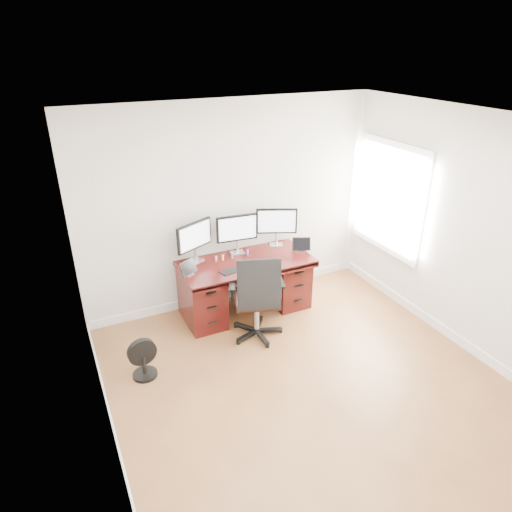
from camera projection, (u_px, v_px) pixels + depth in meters
name	position (u px, v px, depth m)	size (l,w,h in m)	color
ground	(319.00, 396.00, 4.69)	(4.50, 4.50, 0.00)	brown
back_wall	(231.00, 206.00, 5.94)	(4.00, 0.10, 2.70)	silver
right_wall	(476.00, 238.00, 4.97)	(0.10, 4.50, 2.70)	silver
desk	(245.00, 284.00, 6.01)	(1.70, 0.80, 0.75)	#3C0D0C
office_chair	(257.00, 311.00, 5.46)	(0.76, 0.76, 1.13)	black
floor_fan	(143.00, 359.00, 4.88)	(0.32, 0.27, 0.46)	black
monitor_left	(194.00, 237.00, 5.68)	(0.51, 0.27, 0.53)	silver
monitor_center	(237.00, 229.00, 5.90)	(0.55, 0.16, 0.53)	silver
monitor_right	(277.00, 222.00, 6.13)	(0.52, 0.25, 0.53)	silver
tablet_left	(189.00, 269.00, 5.45)	(0.24, 0.18, 0.19)	silver
tablet_right	(302.00, 245.00, 6.06)	(0.25, 0.16, 0.19)	silver
keyboard	(254.00, 264.00, 5.74)	(0.28, 0.12, 0.01)	silver
trackpad	(266.00, 264.00, 5.75)	(0.14, 0.14, 0.01)	silver
drawing_tablet	(229.00, 271.00, 5.56)	(0.22, 0.14, 0.01)	black
phone	(244.00, 261.00, 5.83)	(0.12, 0.06, 0.01)	black
figurine_pink	(216.00, 258.00, 5.80)	(0.03, 0.03, 0.08)	pink
figurine_orange	(223.00, 257.00, 5.83)	(0.03, 0.03, 0.08)	#F6AC51
figurine_blue	(232.00, 255.00, 5.89)	(0.03, 0.03, 0.08)	#4BA0E8
figurine_purple	(248.00, 252.00, 5.97)	(0.03, 0.03, 0.08)	#9160CF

